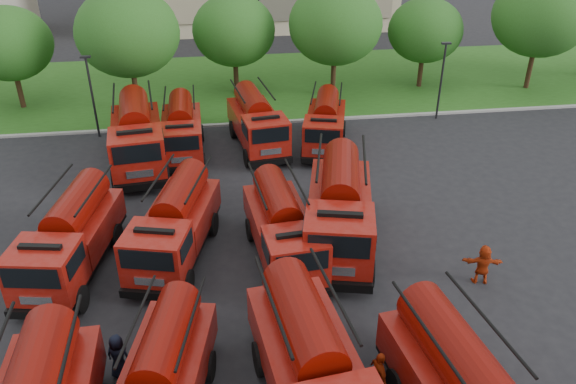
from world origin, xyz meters
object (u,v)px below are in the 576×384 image
Objects in this scene: fire_truck_5 at (175,224)px; fire_truck_9 at (182,129)px; fire_truck_6 at (283,228)px; fire_truck_8 at (137,135)px; fire_truck_4 at (71,237)px; fire_truck_1 at (161,383)px; firefighter_5 at (479,282)px; fire_truck_10 at (257,122)px; firefighter_4 at (122,375)px; fire_truck_2 at (313,369)px; fire_truck_11 at (325,123)px; fire_truck_7 at (339,208)px.

fire_truck_5 is 10.26m from fire_truck_9.
fire_truck_8 is at bearing 119.01° from fire_truck_6.
fire_truck_4 is 1.00× the size of fire_truck_5.
fire_truck_1 is 8.81m from fire_truck_6.
fire_truck_9 is 3.91× the size of firefighter_5.
fire_truck_5 is 0.89× the size of fire_truck_8.
fire_truck_5 is 12.63m from firefighter_5.
fire_truck_10 is (8.49, 11.07, 0.00)m from fire_truck_4.
fire_truck_1 is 17.61m from fire_truck_8.
firefighter_4 is at bearing -117.11° from fire_truck_10.
fire_truck_11 is at bearing 70.79° from fire_truck_2.
fire_truck_4 is 9.69m from fire_truck_8.
fire_truck_7 is 1.14× the size of fire_truck_10.
firefighter_5 is at bearing -0.46° from fire_truck_4.
fire_truck_6 is at bearing 70.51° from fire_truck_1.
fire_truck_10 reaches higher than firefighter_4.
fire_truck_7 reaches higher than fire_truck_6.
fire_truck_10 is at bearing -172.85° from fire_truck_11.
fire_truck_2 is 1.06× the size of fire_truck_4.
fire_truck_10 is at bearing 6.35° from fire_truck_8.
fire_truck_4 is at bearing -106.93° from fire_truck_8.
fire_truck_5 is 9.38m from fire_truck_8.
firefighter_4 is (-1.63, -16.79, -1.52)m from fire_truck_9.
firefighter_4 is at bearing 24.87° from firefighter_5.
fire_truck_5 is at bearing -84.46° from firefighter_4.
fire_truck_1 is 10.94m from fire_truck_7.
fire_truck_10 is 18.24m from firefighter_4.
fire_truck_9 is at bearing 106.30° from fire_truck_6.
firefighter_4 is (-1.50, 1.86, -1.47)m from fire_truck_1.
fire_truck_1 is 19.54m from fire_truck_10.
fire_truck_1 is 0.93× the size of fire_truck_4.
firefighter_5 is at bearing -24.99° from fire_truck_6.
fire_truck_6 is at bearing 82.18° from fire_truck_2.
firefighter_5 is at bearing -1.74° from fire_truck_5.
fire_truck_8 is 4.87× the size of firefighter_4.
fire_truck_2 reaches higher than fire_truck_6.
firefighter_4 is at bearing 140.40° from fire_truck_1.
fire_truck_1 reaches higher than firefighter_4.
fire_truck_7 reaches higher than firefighter_5.
fire_truck_11 is at bearing -62.58° from firefighter_5.
fire_truck_8 is 19.22m from firefighter_5.
fire_truck_9 is at bearing 137.27° from fire_truck_7.
fire_truck_8 reaches higher than firefighter_4.
fire_truck_11 is (3.99, 10.94, -0.05)m from fire_truck_6.
fire_truck_9 is (2.37, 1.19, -0.28)m from fire_truck_8.
fire_truck_5 is at bearing -120.20° from fire_truck_10.
fire_truck_5 is (4.11, 0.45, -0.01)m from fire_truck_4.
fire_truck_1 is at bearing 34.29° from firefighter_5.
fire_truck_4 is 11.48m from fire_truck_9.
fire_truck_4 is 13.95m from fire_truck_10.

